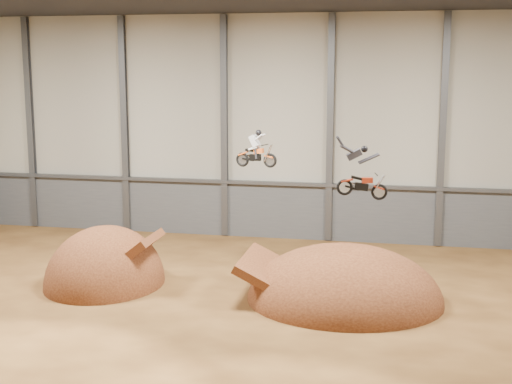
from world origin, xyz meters
The scene contains 13 objects.
floor centered at (0.00, 0.00, 0.00)m, with size 40.00×40.00×0.00m, color #492C13.
back_wall centered at (0.00, 15.00, 7.00)m, with size 40.00×0.10×14.00m, color #A7A393.
lower_band_back centered at (0.00, 14.90, 1.75)m, with size 39.80×0.18×3.50m, color #4B4E52.
steel_rail centered at (0.00, 14.75, 3.55)m, with size 39.80×0.35×0.20m, color #47494F.
steel_column_0 centered at (-16.67, 14.80, 7.00)m, with size 0.40×0.36×13.90m, color #47494F.
steel_column_1 centered at (-10.00, 14.80, 7.00)m, with size 0.40×0.36×13.90m, color #47494F.
steel_column_2 centered at (-3.33, 14.80, 7.00)m, with size 0.40×0.36×13.90m, color #47494F.
steel_column_3 centered at (3.33, 14.80, 7.00)m, with size 0.40×0.36×13.90m, color #47494F.
steel_column_4 centered at (10.00, 14.80, 7.00)m, with size 0.40×0.36×13.90m, color #47494F.
takeoff_ramp centered at (-6.79, 3.63, 0.00)m, with size 5.89×6.80×5.89m, color #442011.
landing_ramp centered at (5.27, 3.38, 0.00)m, with size 9.15×8.09×5.28m, color #442011.
fmx_rider_a centered at (0.42, 6.53, 6.80)m, with size 2.29×0.87×2.07m, color #DB5A1F, non-canonical shape.
fmx_rider_b centered at (5.95, 2.64, 6.40)m, with size 3.00×0.86×2.57m, color #AC2D13, non-canonical shape.
Camera 1 is at (7.63, -28.73, 10.96)m, focal length 50.00 mm.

